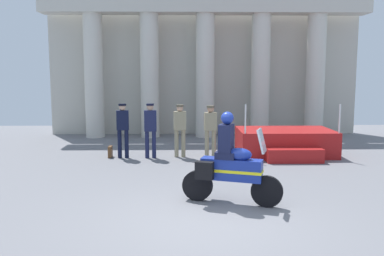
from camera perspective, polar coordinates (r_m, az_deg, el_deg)
ground_plane at (r=7.71m, az=2.03°, el=-12.58°), size 28.00×28.00×0.00m
colonnade_backdrop at (r=17.84m, az=1.76°, el=8.94°), size 13.46×1.63×5.64m
reviewing_stand at (r=13.88m, az=12.81°, el=-2.00°), size 3.07×2.46×1.74m
officer_in_row_0 at (r=13.13m, az=-9.58°, el=0.27°), size 0.40×0.26×1.73m
officer_in_row_1 at (r=13.00m, az=-5.80°, el=0.26°), size 0.40×0.26×1.73m
officer_in_row_2 at (r=13.09m, az=-1.69°, el=0.24°), size 0.40×0.26×1.69m
officer_in_row_3 at (r=12.97m, az=2.57°, el=0.12°), size 0.40×0.26×1.66m
motorcycle_with_rider at (r=8.45m, az=5.04°, el=-5.21°), size 2.02×0.96×1.90m
briefcase_on_ground at (r=13.42m, az=-11.27°, el=-3.25°), size 0.10×0.32×0.36m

